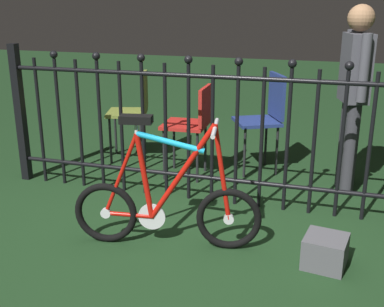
{
  "coord_description": "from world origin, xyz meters",
  "views": [
    {
      "loc": [
        0.83,
        -2.77,
        1.57
      ],
      "look_at": [
        -0.08,
        0.21,
        0.55
      ],
      "focal_mm": 45.13,
      "sensor_mm": 36.0,
      "label": 1
    }
  ],
  "objects_px": {
    "bicycle": "(166,204)",
    "chair_olive": "(134,107)",
    "chair_navy": "(265,113)",
    "chair_red": "(193,121)",
    "person_visitor": "(354,85)",
    "display_crate": "(325,251)"
  },
  "relations": [
    {
      "from": "chair_navy",
      "to": "chair_olive",
      "type": "relative_size",
      "value": 1.04
    },
    {
      "from": "display_crate",
      "to": "chair_olive",
      "type": "bearing_deg",
      "value": 140.9
    },
    {
      "from": "display_crate",
      "to": "person_visitor",
      "type": "bearing_deg",
      "value": 85.42
    },
    {
      "from": "chair_navy",
      "to": "person_visitor",
      "type": "relative_size",
      "value": 0.6
    },
    {
      "from": "bicycle",
      "to": "chair_navy",
      "type": "xyz_separation_m",
      "value": [
        0.38,
        1.63,
        0.26
      ]
    },
    {
      "from": "bicycle",
      "to": "chair_red",
      "type": "height_order",
      "value": "bicycle"
    },
    {
      "from": "chair_navy",
      "to": "display_crate",
      "type": "distance_m",
      "value": 1.77
    },
    {
      "from": "chair_navy",
      "to": "display_crate",
      "type": "height_order",
      "value": "chair_navy"
    },
    {
      "from": "chair_navy",
      "to": "chair_red",
      "type": "bearing_deg",
      "value": -149.5
    },
    {
      "from": "chair_olive",
      "to": "display_crate",
      "type": "xyz_separation_m",
      "value": [
        1.91,
        -1.55,
        -0.44
      ]
    },
    {
      "from": "chair_olive",
      "to": "chair_red",
      "type": "distance_m",
      "value": 0.76
    },
    {
      "from": "chair_red",
      "to": "person_visitor",
      "type": "xyz_separation_m",
      "value": [
        1.32,
        0.08,
        0.37
      ]
    },
    {
      "from": "bicycle",
      "to": "chair_olive",
      "type": "height_order",
      "value": "bicycle"
    },
    {
      "from": "chair_olive",
      "to": "person_visitor",
      "type": "relative_size",
      "value": 0.58
    },
    {
      "from": "bicycle",
      "to": "person_visitor",
      "type": "relative_size",
      "value": 0.8
    },
    {
      "from": "chair_navy",
      "to": "display_crate",
      "type": "relative_size",
      "value": 3.68
    },
    {
      "from": "bicycle",
      "to": "chair_red",
      "type": "xyz_separation_m",
      "value": [
        -0.21,
        1.29,
        0.23
      ]
    },
    {
      "from": "bicycle",
      "to": "chair_red",
      "type": "bearing_deg",
      "value": 99.23
    },
    {
      "from": "chair_red",
      "to": "chair_navy",
      "type": "bearing_deg",
      "value": 30.5
    },
    {
      "from": "chair_navy",
      "to": "person_visitor",
      "type": "bearing_deg",
      "value": -20.19
    },
    {
      "from": "chair_red",
      "to": "display_crate",
      "type": "bearing_deg",
      "value": -45.67
    },
    {
      "from": "chair_olive",
      "to": "chair_red",
      "type": "xyz_separation_m",
      "value": [
        0.69,
        -0.3,
        -0.02
      ]
    }
  ]
}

